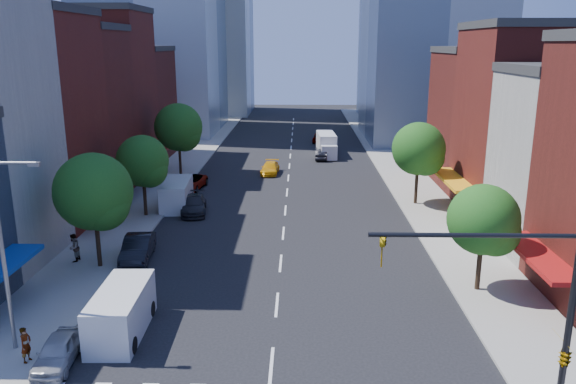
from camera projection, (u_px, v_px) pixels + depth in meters
The scene contains 28 objects.
ground at pixel (271, 365), 24.97m from camera, with size 220.00×220.00×0.00m, color black.
sidewalk_left at pixel (179, 169), 63.86m from camera, with size 5.00×120.00×0.15m, color gray.
sidewalk_right at pixel (400, 170), 63.34m from camera, with size 5.00×120.00×0.15m, color gray.
bldg_left_2 at pixel (12, 122), 43.16m from camera, with size 12.00×9.00×16.00m, color maroon.
bldg_left_3 at pixel (58, 115), 51.50m from camera, with size 12.00×8.00×15.00m, color #531B14.
bldg_left_4 at pixel (91, 96), 59.46m from camera, with size 12.00×9.00×17.00m, color maroon.
bldg_left_5 at pixel (120, 105), 69.15m from camera, with size 12.00×10.00×13.00m, color #531B14.
bldg_right_2 at pixel (542, 124), 45.80m from camera, with size 12.00×10.00×15.00m, color maroon.
bldg_right_3 at pixel (499, 120), 55.72m from camera, with size 12.00×10.00×13.00m, color #531B14.
traffic_signal at pixel (552, 334), 19.34m from camera, with size 7.24×2.24×8.00m.
streetlight at pixel (6, 244), 24.82m from camera, with size 2.25×0.25×9.00m.
tree_left_near at pixel (96, 195), 34.51m from camera, with size 4.80×4.80×7.30m.
tree_left_mid at pixel (144, 163), 45.23m from camera, with size 4.20×4.20×6.65m.
tree_left_far at pixel (180, 129), 58.58m from camera, with size 5.00×5.00×7.75m.
tree_right_near at pixel (486, 223), 31.31m from camera, with size 4.00×4.00×6.20m.
tree_right_far at pixel (420, 151), 48.53m from camera, with size 4.60×4.60×7.20m.
parked_car_front at pixel (58, 351), 24.91m from camera, with size 1.50×3.74×1.27m, color #A1A2A6.
parked_car_second at pixel (138, 248), 36.98m from camera, with size 1.70×4.87×1.60m, color black.
parked_car_third at pixel (190, 183), 54.92m from camera, with size 2.29×4.97×1.38m, color #999999.
parked_car_rear at pixel (194, 205), 47.29m from camera, with size 2.02×4.98×1.44m, color black.
cargo_van_near at pixel (120, 313), 27.33m from camera, with size 2.33×5.47×2.31m.
cargo_van_far at pixel (176, 195), 48.68m from camera, with size 2.61×5.71×2.37m.
taxi at pixel (270, 168), 61.53m from camera, with size 1.78×4.37×1.27m, color #E9A30C.
traffic_car_oncoming at pixel (321, 154), 69.22m from camera, with size 1.40×4.02×1.33m, color black.
traffic_car_far at pixel (319, 137), 81.07m from camera, with size 1.80×4.46×1.52m, color #999999.
box_truck at pixel (327, 145), 71.32m from camera, with size 2.48×7.10×2.82m.
pedestrian_near at pixel (26, 345), 24.81m from camera, with size 0.60×0.40×1.65m, color #999999.
pedestrian_far at pixel (74, 248), 36.28m from camera, with size 0.90×0.70×1.85m, color #999999.
Camera 1 is at (1.21, -22.13, 13.87)m, focal length 35.00 mm.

